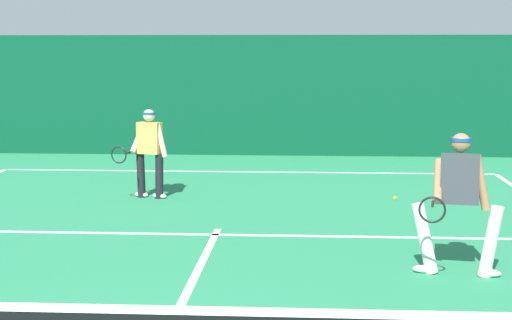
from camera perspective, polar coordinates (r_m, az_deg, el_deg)
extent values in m
cube|color=white|center=(16.94, -0.71, -0.84)|extent=(10.39, 0.10, 0.01)
cube|color=white|center=(11.28, -2.91, -5.31)|extent=(8.47, 0.10, 0.01)
cube|color=white|center=(8.56, -5.09, -9.67)|extent=(0.10, 6.40, 0.01)
cube|color=white|center=(5.28, -10.51, -10.37)|extent=(11.20, 0.03, 0.05)
cylinder|color=silver|center=(9.52, 16.36, -5.59)|extent=(0.29, 0.19, 0.84)
cylinder|color=silver|center=(9.50, 11.91, -5.46)|extent=(0.35, 0.20, 0.84)
ellipsoid|color=white|center=(9.61, 16.27, -7.73)|extent=(0.27, 0.15, 0.09)
ellipsoid|color=white|center=(9.59, 11.85, -7.60)|extent=(0.27, 0.15, 0.09)
cube|color=#2D3338|center=(9.37, 14.28, -1.35)|extent=(0.48, 0.40, 0.61)
cylinder|color=#9E704C|center=(9.38, 15.72, -1.55)|extent=(0.24, 0.13, 0.64)
cylinder|color=#9E704C|center=(9.37, 12.82, -1.46)|extent=(0.19, 0.57, 0.46)
sphere|color=#9E704C|center=(9.31, 14.37, 1.19)|extent=(0.22, 0.22, 0.22)
cylinder|color=#19478C|center=(9.31, 14.38, 1.42)|extent=(0.28, 0.28, 0.04)
cylinder|color=black|center=(9.16, 12.45, -3.06)|extent=(0.08, 0.26, 0.03)
torus|color=black|center=(8.83, 12.42, -3.48)|extent=(0.29, 0.07, 0.29)
cylinder|color=black|center=(13.99, -6.89, -1.16)|extent=(0.18, 0.18, 0.78)
cylinder|color=black|center=(14.15, -8.18, -1.08)|extent=(0.19, 0.18, 0.78)
ellipsoid|color=white|center=(14.05, -6.87, -2.55)|extent=(0.28, 0.18, 0.09)
ellipsoid|color=white|center=(14.21, -8.15, -2.45)|extent=(0.28, 0.18, 0.09)
cube|color=#E5B24C|center=(13.98, -7.59, 1.56)|extent=(0.45, 0.33, 0.55)
cylinder|color=beige|center=(13.88, -6.77, 1.43)|extent=(0.24, 0.15, 0.60)
cylinder|color=beige|center=(14.09, -8.39, 1.49)|extent=(0.22, 0.49, 0.49)
sphere|color=beige|center=(13.94, -7.62, 3.17)|extent=(0.21, 0.21, 0.21)
cylinder|color=#19478C|center=(13.94, -7.62, 3.32)|extent=(0.28, 0.28, 0.04)
cylinder|color=black|center=(13.92, -9.04, 0.53)|extent=(0.10, 0.26, 0.03)
torus|color=black|center=(13.62, -9.73, 0.36)|extent=(0.29, 0.11, 0.29)
sphere|color=#D1E033|center=(14.02, 9.85, -2.68)|extent=(0.07, 0.07, 0.07)
cube|color=#084028|center=(19.48, -0.12, 4.60)|extent=(22.41, 0.12, 2.91)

